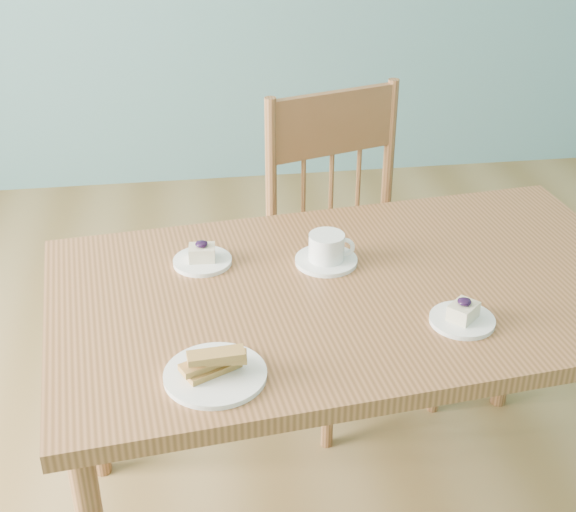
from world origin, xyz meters
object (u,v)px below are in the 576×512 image
Objects in this scene: dining_chair at (352,255)px; biscotti_plate at (215,369)px; dining_table at (354,313)px; cheesecake_plate_near at (463,316)px; coffee_cup at (327,251)px; cheesecake_plate_far at (202,258)px.

dining_chair is 1.01m from biscotti_plate.
cheesecake_plate_near is at bearing -48.86° from dining_table.
dining_chair reaches higher than cheesecake_plate_near.
dining_chair reaches higher than coffee_cup.
cheesecake_plate_far is (-0.47, -0.41, 0.26)m from dining_chair.
dining_chair reaches higher than biscotti_plate.
coffee_cup is at bearing -7.36° from cheesecake_plate_far.
cheesecake_plate_far is (-0.35, 0.15, 0.09)m from dining_table.
biscotti_plate is (-0.54, -0.12, 0.00)m from cheesecake_plate_near.
cheesecake_plate_near is (0.19, -0.18, 0.09)m from dining_table.
dining_table is 0.60m from dining_chair.
dining_chair is at bearing 71.67° from dining_table.
cheesecake_plate_far reaches higher than dining_table.
biscotti_plate is (-0.29, -0.41, -0.01)m from coffee_cup.
cheesecake_plate_far is (-0.54, 0.33, 0.00)m from cheesecake_plate_near.
cheesecake_plate_near and cheesecake_plate_far have the same top height.
cheesecake_plate_far is 0.45m from biscotti_plate.
cheesecake_plate_far is at bearing -177.36° from coffee_cup.
coffee_cup is at bearing 105.97° from dining_table.
biscotti_plate is (-0.34, -0.29, 0.09)m from dining_table.
cheesecake_plate_near is 0.55m from biscotti_plate.
dining_chair is 0.55m from coffee_cup.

